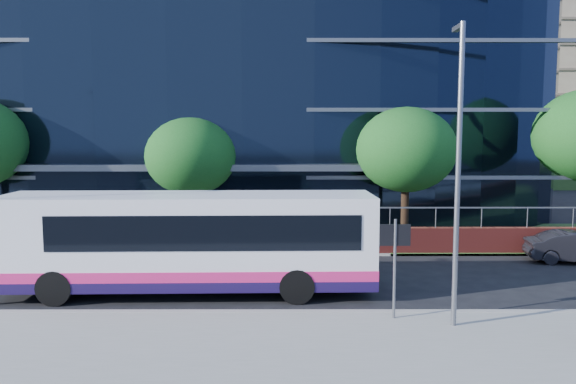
{
  "coord_description": "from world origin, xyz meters",
  "views": [
    {
      "loc": [
        1.5,
        -16.86,
        5.3
      ],
      "look_at": [
        1.56,
        8.0,
        2.69
      ],
      "focal_mm": 35.0,
      "sensor_mm": 36.0,
      "label": 1
    }
  ],
  "objects_px": {
    "tree_far_b": "(191,157)",
    "streetlight_east": "(458,166)",
    "tree_far_c": "(406,150)",
    "tree_dist_e": "(509,141)",
    "street_sign": "(395,248)",
    "city_bus": "(192,241)"
  },
  "relations": [
    {
      "from": "tree_far_b",
      "to": "streetlight_east",
      "type": "xyz_separation_m",
      "value": [
        9.0,
        -11.67,
        0.23
      ]
    },
    {
      "from": "tree_far_c",
      "to": "tree_dist_e",
      "type": "xyz_separation_m",
      "value": [
        17.0,
        31.0,
        0.0
      ]
    },
    {
      "from": "street_sign",
      "to": "streetlight_east",
      "type": "height_order",
      "value": "streetlight_east"
    },
    {
      "from": "tree_far_b",
      "to": "city_bus",
      "type": "xyz_separation_m",
      "value": [
        1.37,
        -8.12,
        -2.46
      ]
    },
    {
      "from": "tree_dist_e",
      "to": "street_sign",
      "type": "bearing_deg",
      "value": -115.12
    },
    {
      "from": "tree_far_b",
      "to": "tree_far_c",
      "type": "bearing_deg",
      "value": -2.86
    },
    {
      "from": "tree_far_b",
      "to": "tree_far_c",
      "type": "height_order",
      "value": "tree_far_c"
    },
    {
      "from": "street_sign",
      "to": "city_bus",
      "type": "bearing_deg",
      "value": 154.18
    },
    {
      "from": "tree_far_c",
      "to": "city_bus",
      "type": "xyz_separation_m",
      "value": [
        -8.63,
        -7.62,
        -2.78
      ]
    },
    {
      "from": "street_sign",
      "to": "tree_far_c",
      "type": "distance_m",
      "value": 11.14
    },
    {
      "from": "tree_far_c",
      "to": "tree_dist_e",
      "type": "distance_m",
      "value": 35.36
    },
    {
      "from": "tree_far_b",
      "to": "city_bus",
      "type": "height_order",
      "value": "tree_far_b"
    },
    {
      "from": "street_sign",
      "to": "tree_dist_e",
      "type": "bearing_deg",
      "value": 64.88
    },
    {
      "from": "tree_dist_e",
      "to": "streetlight_east",
      "type": "xyz_separation_m",
      "value": [
        -18.0,
        -42.17,
        -0.1
      ]
    },
    {
      "from": "tree_far_b",
      "to": "tree_far_c",
      "type": "relative_size",
      "value": 0.93
    },
    {
      "from": "city_bus",
      "to": "street_sign",
      "type": "bearing_deg",
      "value": -27.09
    },
    {
      "from": "city_bus",
      "to": "tree_far_b",
      "type": "bearing_deg",
      "value": 98.32
    },
    {
      "from": "street_sign",
      "to": "tree_far_c",
      "type": "bearing_deg",
      "value": 76.71
    },
    {
      "from": "tree_dist_e",
      "to": "city_bus",
      "type": "bearing_deg",
      "value": -123.57
    },
    {
      "from": "street_sign",
      "to": "streetlight_east",
      "type": "relative_size",
      "value": 0.35
    },
    {
      "from": "street_sign",
      "to": "tree_dist_e",
      "type": "xyz_separation_m",
      "value": [
        19.5,
        41.59,
        2.39
      ]
    },
    {
      "from": "street_sign",
      "to": "tree_far_b",
      "type": "bearing_deg",
      "value": 124.08
    }
  ]
}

